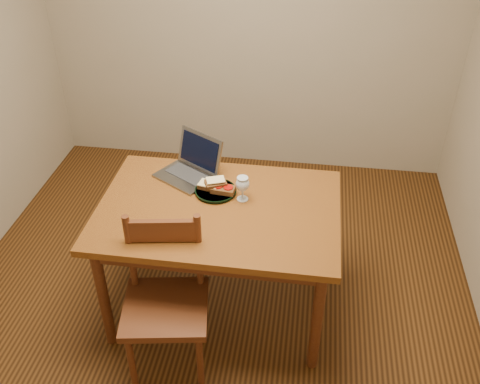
# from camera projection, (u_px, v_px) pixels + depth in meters

# --- Properties ---
(floor) EXTENTS (3.20, 3.20, 0.02)m
(floor) POSITION_uv_depth(u_px,v_px,m) (215.00, 291.00, 3.40)
(floor) COLOR black
(floor) RESTS_ON ground
(back_wall) EXTENTS (3.20, 0.02, 2.60)m
(back_wall) POSITION_uv_depth(u_px,v_px,m) (250.00, 8.00, 3.94)
(back_wall) COLOR gray
(back_wall) RESTS_ON floor
(table) EXTENTS (1.30, 0.90, 0.74)m
(table) POSITION_uv_depth(u_px,v_px,m) (219.00, 220.00, 2.92)
(table) COLOR #51250D
(table) RESTS_ON floor
(chair) EXTENTS (0.48, 0.47, 0.45)m
(chair) POSITION_uv_depth(u_px,v_px,m) (165.00, 297.00, 2.68)
(chair) COLOR #441D0E
(chair) RESTS_ON floor
(plate) EXTENTS (0.23, 0.23, 0.02)m
(plate) POSITION_uv_depth(u_px,v_px,m) (216.00, 191.00, 2.98)
(plate) COLOR black
(plate) RESTS_ON table
(sandwich_cheese) EXTENTS (0.13, 0.10, 0.04)m
(sandwich_cheese) POSITION_uv_depth(u_px,v_px,m) (209.00, 185.00, 2.98)
(sandwich_cheese) COLOR #381E0C
(sandwich_cheese) RESTS_ON plate
(sandwich_tomato) EXTENTS (0.14, 0.09, 0.04)m
(sandwich_tomato) POSITION_uv_depth(u_px,v_px,m) (223.00, 189.00, 2.95)
(sandwich_tomato) COLOR #381E0C
(sandwich_tomato) RESTS_ON plate
(sandwich_top) EXTENTS (0.13, 0.11, 0.04)m
(sandwich_top) POSITION_uv_depth(u_px,v_px,m) (216.00, 183.00, 2.95)
(sandwich_top) COLOR #381E0C
(sandwich_top) RESTS_ON plate
(milk_glass) EXTENTS (0.08, 0.08, 0.15)m
(milk_glass) POSITION_uv_depth(u_px,v_px,m) (243.00, 188.00, 2.89)
(milk_glass) COLOR white
(milk_glass) RESTS_ON table
(laptop) EXTENTS (0.42, 0.41, 0.23)m
(laptop) POSITION_uv_depth(u_px,v_px,m) (192.00, 165.00, 3.11)
(laptop) COLOR slate
(laptop) RESTS_ON table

